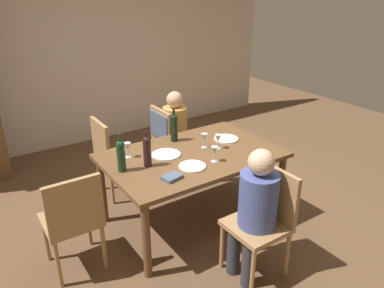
{
  "coord_description": "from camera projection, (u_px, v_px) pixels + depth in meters",
  "views": [
    {
      "loc": [
        -1.8,
        -2.67,
        2.23
      ],
      "look_at": [
        0.0,
        0.0,
        0.85
      ],
      "focal_mm": 34.31,
      "sensor_mm": 36.0,
      "label": 1
    }
  ],
  "objects": [
    {
      "name": "dining_table",
      "position": [
        192.0,
        161.0,
        3.58
      ],
      "size": [
        1.66,
        1.09,
        0.75
      ],
      "color": "brown",
      "rests_on": "ground_plane"
    },
    {
      "name": "rear_room_partition",
      "position": [
        88.0,
        52.0,
        5.4
      ],
      "size": [
        6.4,
        0.12,
        2.7
      ],
      "primitive_type": "cube",
      "color": "beige",
      "rests_on": "ground_plane"
    },
    {
      "name": "ground_plane",
      "position": [
        192.0,
        219.0,
        3.84
      ],
      "size": [
        10.0,
        10.0,
        0.0
      ],
      "primitive_type": "plane",
      "color": "brown"
    },
    {
      "name": "wine_bottle_short_olive",
      "position": [
        121.0,
        155.0,
        3.15
      ],
      "size": [
        0.07,
        0.07,
        0.35
      ],
      "color": "#19381E",
      "rests_on": "dining_table"
    },
    {
      "name": "chair_near",
      "position": [
        265.0,
        215.0,
        2.97
      ],
      "size": [
        0.44,
        0.44,
        0.92
      ],
      "rotation": [
        0.0,
        0.0,
        1.57
      ],
      "color": "#A87F51",
      "rests_on": "ground_plane"
    },
    {
      "name": "person_man_bearded",
      "position": [
        177.0,
        128.0,
        4.5
      ],
      "size": [
        0.34,
        0.29,
        1.11
      ],
      "rotation": [
        0.0,
        0.0,
        -1.57
      ],
      "color": "#33333D",
      "rests_on": "ground_plane"
    },
    {
      "name": "dinner_plate_host",
      "position": [
        192.0,
        166.0,
        3.28
      ],
      "size": [
        0.25,
        0.25,
        0.01
      ],
      "primitive_type": "cylinder",
      "color": "white",
      "rests_on": "dining_table"
    },
    {
      "name": "dinner_plate_guest_right",
      "position": [
        166.0,
        154.0,
        3.51
      ],
      "size": [
        0.28,
        0.28,
        0.01
      ],
      "primitive_type": "cylinder",
      "color": "white",
      "rests_on": "dining_table"
    },
    {
      "name": "chair_far_right",
      "position": [
        167.0,
        134.0,
        4.44
      ],
      "size": [
        0.46,
        0.44,
        0.92
      ],
      "rotation": [
        0.0,
        0.0,
        -1.57
      ],
      "color": "#A87F51",
      "rests_on": "ground_plane"
    },
    {
      "name": "chair_far_left",
      "position": [
        112.0,
        152.0,
        4.1
      ],
      "size": [
        0.44,
        0.44,
        0.92
      ],
      "rotation": [
        0.0,
        0.0,
        -1.57
      ],
      "color": "#A87F51",
      "rests_on": "ground_plane"
    },
    {
      "name": "chair_left_end",
      "position": [
        73.0,
        217.0,
        2.94
      ],
      "size": [
        0.44,
        0.44,
        0.92
      ],
      "color": "#A87F51",
      "rests_on": "ground_plane"
    },
    {
      "name": "person_woman_host",
      "position": [
        255.0,
        206.0,
        2.86
      ],
      "size": [
        0.35,
        0.31,
        1.14
      ],
      "rotation": [
        0.0,
        0.0,
        1.57
      ],
      "color": "#33333D",
      "rests_on": "ground_plane"
    },
    {
      "name": "wine_bottle_dark_red",
      "position": [
        174.0,
        127.0,
        3.78
      ],
      "size": [
        0.08,
        0.08,
        0.35
      ],
      "color": "black",
      "rests_on": "dining_table"
    },
    {
      "name": "dinner_plate_guest_left",
      "position": [
        226.0,
        139.0,
        3.87
      ],
      "size": [
        0.26,
        0.26,
        0.01
      ],
      "primitive_type": "cylinder",
      "color": "white",
      "rests_on": "dining_table"
    },
    {
      "name": "wine_glass_near_right",
      "position": [
        127.0,
        147.0,
        3.42
      ],
      "size": [
        0.07,
        0.07,
        0.15
      ],
      "color": "silver",
      "rests_on": "dining_table"
    },
    {
      "name": "wine_glass_far",
      "position": [
        214.0,
        151.0,
        3.34
      ],
      "size": [
        0.07,
        0.07,
        0.15
      ],
      "color": "silver",
      "rests_on": "dining_table"
    },
    {
      "name": "wine_glass_centre",
      "position": [
        218.0,
        139.0,
        3.61
      ],
      "size": [
        0.07,
        0.07,
        0.15
      ],
      "color": "silver",
      "rests_on": "dining_table"
    },
    {
      "name": "wine_bottle_tall_green",
      "position": [
        147.0,
        150.0,
        3.24
      ],
      "size": [
        0.07,
        0.07,
        0.33
      ],
      "color": "black",
      "rests_on": "dining_table"
    },
    {
      "name": "folded_napkin",
      "position": [
        172.0,
        177.0,
        3.07
      ],
      "size": [
        0.18,
        0.15,
        0.03
      ],
      "primitive_type": "cube",
      "rotation": [
        0.0,
        0.0,
        0.21
      ],
      "color": "#4C5B75",
      "rests_on": "dining_table"
    },
    {
      "name": "wine_glass_near_left",
      "position": [
        204.0,
        138.0,
        3.63
      ],
      "size": [
        0.07,
        0.07,
        0.15
      ],
      "color": "silver",
      "rests_on": "dining_table"
    }
  ]
}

